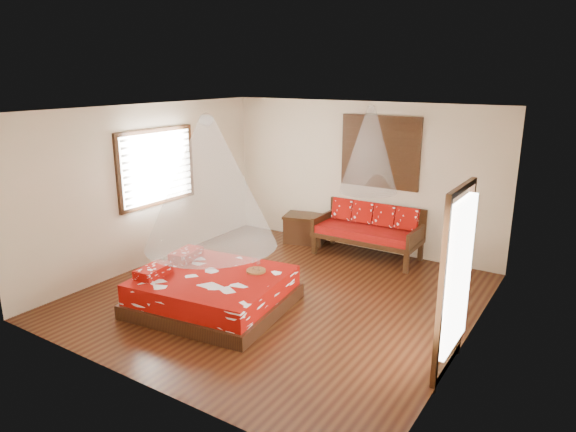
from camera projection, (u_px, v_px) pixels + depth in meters
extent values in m
cube|color=black|center=(280.00, 296.00, 7.87)|extent=(5.50, 5.50, 0.02)
cube|color=silver|center=(279.00, 109.00, 7.11)|extent=(5.50, 5.50, 0.02)
cube|color=beige|center=(148.00, 186.00, 8.93)|extent=(0.02, 5.50, 2.80)
cube|color=beige|center=(474.00, 239.00, 6.05)|extent=(0.02, 5.50, 2.80)
cube|color=beige|center=(360.00, 176.00, 9.73)|extent=(5.50, 0.02, 2.80)
cube|color=beige|center=(130.00, 265.00, 5.26)|extent=(5.50, 0.02, 2.80)
cube|color=black|center=(214.00, 301.00, 7.46)|extent=(2.26, 2.09, 0.20)
cube|color=#910A04|center=(213.00, 285.00, 7.39)|extent=(2.15, 1.98, 0.30)
cube|color=#910A04|center=(153.00, 271.00, 7.31)|extent=(0.36, 0.57, 0.14)
cube|color=#910A04|center=(186.00, 254.00, 7.98)|extent=(0.36, 0.57, 0.14)
cube|color=black|center=(314.00, 243.00, 9.64)|extent=(0.08, 0.08, 0.42)
cube|color=black|center=(406.00, 261.00, 8.70)|extent=(0.08, 0.08, 0.42)
cube|color=black|center=(333.00, 233.00, 10.23)|extent=(0.08, 0.08, 0.42)
cube|color=black|center=(421.00, 249.00, 9.30)|extent=(0.08, 0.08, 0.42)
cube|color=black|center=(367.00, 237.00, 9.42)|extent=(1.92, 0.85, 0.08)
cube|color=maroon|center=(367.00, 232.00, 9.39)|extent=(1.86, 0.79, 0.14)
cube|color=black|center=(376.00, 217.00, 9.66)|extent=(1.92, 0.06, 0.55)
cube|color=black|center=(323.00, 221.00, 9.86)|extent=(0.06, 0.85, 0.30)
cube|color=black|center=(416.00, 237.00, 8.90)|extent=(0.06, 0.85, 0.30)
cube|color=#910A04|center=(343.00, 209.00, 9.87)|extent=(0.41, 0.20, 0.42)
cube|color=#910A04|center=(363.00, 212.00, 9.65)|extent=(0.41, 0.20, 0.42)
cube|color=#910A04|center=(385.00, 216.00, 9.42)|extent=(0.41, 0.20, 0.42)
cube|color=#910A04|center=(407.00, 219.00, 9.20)|extent=(0.41, 0.20, 0.42)
cube|color=black|center=(305.00, 230.00, 10.31)|extent=(0.89, 0.73, 0.51)
cube|color=black|center=(305.00, 216.00, 10.24)|extent=(0.94, 0.78, 0.05)
cube|color=black|center=(380.00, 152.00, 9.35)|extent=(1.52, 0.06, 1.32)
cube|color=black|center=(380.00, 152.00, 9.34)|extent=(1.35, 0.04, 1.10)
cube|color=black|center=(157.00, 167.00, 8.99)|extent=(0.08, 1.74, 1.34)
cube|color=silver|center=(158.00, 167.00, 8.97)|extent=(0.04, 1.54, 1.10)
cube|color=black|center=(454.00, 283.00, 5.68)|extent=(0.08, 1.02, 2.16)
cube|color=white|center=(452.00, 274.00, 5.67)|extent=(0.03, 0.82, 1.70)
cylinder|color=brown|center=(256.00, 271.00, 7.47)|extent=(0.28, 0.28, 0.03)
cone|color=white|center=(209.00, 183.00, 6.99)|extent=(1.85, 1.85, 1.80)
cone|color=white|center=(370.00, 150.00, 8.95)|extent=(1.02, 1.02, 1.50)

